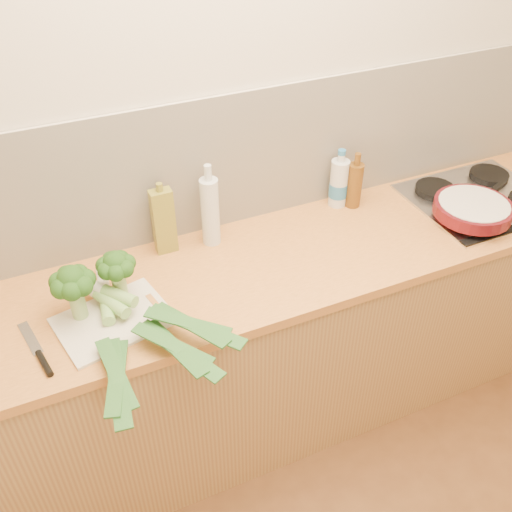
{
  "coord_description": "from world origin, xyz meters",
  "views": [
    {
      "loc": [
        -0.71,
        -0.3,
        2.22
      ],
      "look_at": [
        -0.08,
        1.1,
        1.02
      ],
      "focal_mm": 40.0,
      "sensor_mm": 36.0,
      "label": 1
    }
  ],
  "objects_px": {
    "skillet": "(473,208)",
    "chopping_board": "(114,320)",
    "gas_hob": "(481,198)",
    "chefs_knife": "(41,357)"
  },
  "relations": [
    {
      "from": "skillet",
      "to": "chopping_board",
      "type": "bearing_deg",
      "value": 156.47
    },
    {
      "from": "gas_hob",
      "to": "skillet",
      "type": "xyz_separation_m",
      "value": [
        -0.15,
        -0.1,
        0.05
      ]
    },
    {
      "from": "chopping_board",
      "to": "chefs_knife",
      "type": "distance_m",
      "value": 0.25
    },
    {
      "from": "chefs_knife",
      "to": "skillet",
      "type": "height_order",
      "value": "skillet"
    },
    {
      "from": "chefs_knife",
      "to": "chopping_board",
      "type": "bearing_deg",
      "value": 4.54
    },
    {
      "from": "chopping_board",
      "to": "skillet",
      "type": "bearing_deg",
      "value": -12.92
    },
    {
      "from": "gas_hob",
      "to": "chopping_board",
      "type": "relative_size",
      "value": 1.63
    },
    {
      "from": "gas_hob",
      "to": "chefs_knife",
      "type": "bearing_deg",
      "value": -175.29
    },
    {
      "from": "gas_hob",
      "to": "chopping_board",
      "type": "distance_m",
      "value": 1.61
    },
    {
      "from": "chopping_board",
      "to": "gas_hob",
      "type": "bearing_deg",
      "value": -9.14
    }
  ]
}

